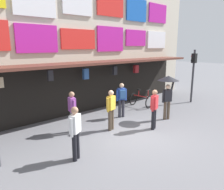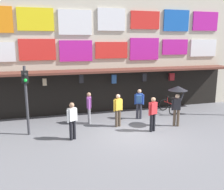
{
  "view_description": "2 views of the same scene",
  "coord_description": "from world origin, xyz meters",
  "px_view_note": "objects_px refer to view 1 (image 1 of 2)",
  "views": [
    {
      "loc": [
        -6.3,
        -5.32,
        3.4
      ],
      "look_at": [
        0.03,
        1.57,
        1.32
      ],
      "focal_mm": 35.33,
      "sensor_mm": 36.0,
      "label": 1
    },
    {
      "loc": [
        -4.15,
        -10.46,
        4.26
      ],
      "look_at": [
        -0.7,
        1.43,
        1.58
      ],
      "focal_mm": 39.99,
      "sensor_mm": 36.0,
      "label": 2
    }
  ],
  "objects_px": {
    "pedestrian_with_umbrella": "(168,85)",
    "pedestrian_in_black": "(75,130)",
    "pedestrian_in_green": "(154,107)",
    "bicycle_parked": "(141,100)",
    "pedestrian_in_yellow": "(111,108)",
    "traffic_light_far": "(193,68)",
    "pedestrian_in_purple": "(72,110)",
    "pedestrian_in_blue": "(122,98)"
  },
  "relations": [
    {
      "from": "pedestrian_in_yellow",
      "to": "pedestrian_in_blue",
      "type": "bearing_deg",
      "value": 30.67
    },
    {
      "from": "pedestrian_with_umbrella",
      "to": "traffic_light_far",
      "type": "bearing_deg",
      "value": 12.29
    },
    {
      "from": "pedestrian_in_yellow",
      "to": "pedestrian_in_black",
      "type": "relative_size",
      "value": 1.0
    },
    {
      "from": "traffic_light_far",
      "to": "pedestrian_in_yellow",
      "type": "distance_m",
      "value": 6.91
    },
    {
      "from": "bicycle_parked",
      "to": "pedestrian_in_yellow",
      "type": "xyz_separation_m",
      "value": [
        -3.7,
        -1.51,
        0.55
      ]
    },
    {
      "from": "pedestrian_with_umbrella",
      "to": "pedestrian_in_black",
      "type": "xyz_separation_m",
      "value": [
        -5.31,
        -0.33,
        -0.69
      ]
    },
    {
      "from": "pedestrian_in_purple",
      "to": "pedestrian_in_blue",
      "type": "bearing_deg",
      "value": 1.24
    },
    {
      "from": "traffic_light_far",
      "to": "pedestrian_in_blue",
      "type": "xyz_separation_m",
      "value": [
        -5.3,
        0.8,
        -1.16
      ]
    },
    {
      "from": "pedestrian_in_blue",
      "to": "pedestrian_in_black",
      "type": "xyz_separation_m",
      "value": [
        -3.94,
        -1.98,
        -0.04
      ]
    },
    {
      "from": "pedestrian_with_umbrella",
      "to": "pedestrian_in_blue",
      "type": "distance_m",
      "value": 2.25
    },
    {
      "from": "pedestrian_in_purple",
      "to": "pedestrian_in_green",
      "type": "bearing_deg",
      "value": -36.01
    },
    {
      "from": "traffic_light_far",
      "to": "pedestrian_in_purple",
      "type": "bearing_deg",
      "value": 174.82
    },
    {
      "from": "traffic_light_far",
      "to": "bicycle_parked",
      "type": "distance_m",
      "value": 3.84
    },
    {
      "from": "pedestrian_with_umbrella",
      "to": "bicycle_parked",
      "type": "bearing_deg",
      "value": 70.09
    },
    {
      "from": "pedestrian_in_yellow",
      "to": "pedestrian_in_blue",
      "type": "relative_size",
      "value": 1.0
    },
    {
      "from": "traffic_light_far",
      "to": "pedestrian_in_green",
      "type": "xyz_separation_m",
      "value": [
        -5.43,
        -1.22,
        -1.19
      ]
    },
    {
      "from": "pedestrian_in_yellow",
      "to": "pedestrian_in_green",
      "type": "relative_size",
      "value": 1.0
    },
    {
      "from": "pedestrian_in_yellow",
      "to": "pedestrian_in_purple",
      "type": "xyz_separation_m",
      "value": [
        -1.31,
        0.83,
        0.0
      ]
    },
    {
      "from": "pedestrian_in_black",
      "to": "pedestrian_in_yellow",
      "type": "bearing_deg",
      "value": 24.08
    },
    {
      "from": "traffic_light_far",
      "to": "pedestrian_in_purple",
      "type": "xyz_separation_m",
      "value": [
        -8.12,
        0.74,
        -1.19
      ]
    },
    {
      "from": "pedestrian_with_umbrella",
      "to": "pedestrian_in_blue",
      "type": "bearing_deg",
      "value": 129.56
    },
    {
      "from": "bicycle_parked",
      "to": "pedestrian_in_yellow",
      "type": "distance_m",
      "value": 4.03
    },
    {
      "from": "pedestrian_in_black",
      "to": "pedestrian_in_green",
      "type": "bearing_deg",
      "value": -0.59
    },
    {
      "from": "traffic_light_far",
      "to": "bicycle_parked",
      "type": "bearing_deg",
      "value": 155.65
    },
    {
      "from": "bicycle_parked",
      "to": "pedestrian_in_black",
      "type": "xyz_separation_m",
      "value": [
        -6.13,
        -2.59,
        0.55
      ]
    },
    {
      "from": "pedestrian_in_green",
      "to": "pedestrian_in_blue",
      "type": "bearing_deg",
      "value": 86.43
    },
    {
      "from": "traffic_light_far",
      "to": "pedestrian_with_umbrella",
      "type": "distance_m",
      "value": 4.06
    },
    {
      "from": "pedestrian_with_umbrella",
      "to": "pedestrian_in_green",
      "type": "relative_size",
      "value": 1.24
    },
    {
      "from": "bicycle_parked",
      "to": "pedestrian_in_green",
      "type": "distance_m",
      "value": 3.55
    },
    {
      "from": "pedestrian_with_umbrella",
      "to": "pedestrian_in_green",
      "type": "distance_m",
      "value": 1.69
    },
    {
      "from": "pedestrian_with_umbrella",
      "to": "pedestrian_in_purple",
      "type": "relative_size",
      "value": 1.24
    },
    {
      "from": "bicycle_parked",
      "to": "pedestrian_in_yellow",
      "type": "height_order",
      "value": "pedestrian_in_yellow"
    },
    {
      "from": "bicycle_parked",
      "to": "pedestrian_in_purple",
      "type": "relative_size",
      "value": 0.73
    },
    {
      "from": "traffic_light_far",
      "to": "pedestrian_with_umbrella",
      "type": "height_order",
      "value": "traffic_light_far"
    },
    {
      "from": "pedestrian_with_umbrella",
      "to": "pedestrian_in_green",
      "type": "height_order",
      "value": "pedestrian_with_umbrella"
    },
    {
      "from": "pedestrian_in_yellow",
      "to": "pedestrian_with_umbrella",
      "type": "distance_m",
      "value": 3.05
    },
    {
      "from": "traffic_light_far",
      "to": "pedestrian_in_yellow",
      "type": "height_order",
      "value": "traffic_light_far"
    },
    {
      "from": "traffic_light_far",
      "to": "pedestrian_in_black",
      "type": "distance_m",
      "value": 9.39
    },
    {
      "from": "traffic_light_far",
      "to": "pedestrian_with_umbrella",
      "type": "relative_size",
      "value": 1.54
    },
    {
      "from": "pedestrian_in_yellow",
      "to": "traffic_light_far",
      "type": "bearing_deg",
      "value": 0.82
    },
    {
      "from": "pedestrian_in_yellow",
      "to": "pedestrian_in_blue",
      "type": "height_order",
      "value": "same"
    },
    {
      "from": "pedestrian_with_umbrella",
      "to": "pedestrian_in_black",
      "type": "distance_m",
      "value": 5.36
    }
  ]
}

